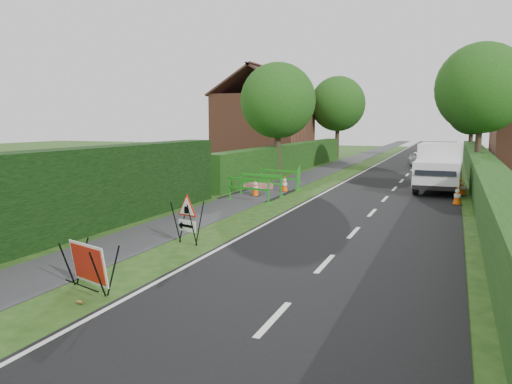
% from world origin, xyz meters
% --- Properties ---
extents(ground, '(120.00, 120.00, 0.00)m').
position_xyz_m(ground, '(0.00, 0.00, 0.00)').
color(ground, '#1E3F12').
rests_on(ground, ground).
extents(road_surface, '(6.00, 90.00, 0.02)m').
position_xyz_m(road_surface, '(2.50, 35.00, 0.00)').
color(road_surface, black).
rests_on(road_surface, ground).
extents(footpath, '(2.00, 90.00, 0.02)m').
position_xyz_m(footpath, '(-3.00, 35.00, 0.01)').
color(footpath, '#2D2D30').
rests_on(footpath, ground).
extents(hedge_west_near, '(1.10, 18.00, 2.50)m').
position_xyz_m(hedge_west_near, '(-5.00, 0.00, 0.00)').
color(hedge_west_near, black).
rests_on(hedge_west_near, ground).
extents(hedge_west_far, '(1.00, 24.00, 1.80)m').
position_xyz_m(hedge_west_far, '(-5.00, 22.00, 0.00)').
color(hedge_west_far, '#14380F').
rests_on(hedge_west_far, ground).
extents(hedge_east, '(1.20, 50.00, 1.50)m').
position_xyz_m(hedge_east, '(6.50, 16.00, 0.00)').
color(hedge_east, '#14380F').
rests_on(hedge_east, ground).
extents(house_west, '(7.50, 7.40, 7.88)m').
position_xyz_m(house_west, '(-10.00, 30.00, 2.90)').
color(house_west, brown).
rests_on(house_west, ground).
extents(tree_nw, '(4.40, 4.40, 6.70)m').
position_xyz_m(tree_nw, '(-4.60, 18.00, 4.48)').
color(tree_nw, '#2D2116').
rests_on(tree_nw, ground).
extents(tree_ne, '(5.20, 5.20, 7.79)m').
position_xyz_m(tree_ne, '(6.40, 22.00, 5.17)').
color(tree_ne, '#2D2116').
rests_on(tree_ne, ground).
extents(tree_fw, '(4.80, 4.80, 7.24)m').
position_xyz_m(tree_fw, '(-4.60, 34.00, 4.83)').
color(tree_fw, '#2D2116').
rests_on(tree_fw, ground).
extents(tree_fe, '(4.20, 4.20, 6.33)m').
position_xyz_m(tree_fe, '(6.40, 38.00, 4.22)').
color(tree_fe, '#2D2116').
rests_on(tree_fe, ground).
extents(red_rect_sign, '(1.24, 0.96, 0.94)m').
position_xyz_m(red_rect_sign, '(-1.28, -2.49, 0.54)').
color(red_rect_sign, black).
rests_on(red_rect_sign, ground).
extents(triangle_sign, '(0.97, 0.97, 1.14)m').
position_xyz_m(triangle_sign, '(-1.40, 1.49, 0.79)').
color(triangle_sign, black).
rests_on(triangle_sign, ground).
extents(works_van, '(2.10, 4.98, 2.24)m').
position_xyz_m(works_van, '(4.52, 15.06, 1.19)').
color(works_van, silver).
rests_on(works_van, ground).
extents(traffic_cone_0, '(0.38, 0.38, 0.79)m').
position_xyz_m(traffic_cone_0, '(5.33, 11.07, 0.39)').
color(traffic_cone_0, black).
rests_on(traffic_cone_0, ground).
extents(traffic_cone_1, '(0.38, 0.38, 0.79)m').
position_xyz_m(traffic_cone_1, '(5.56, 13.84, 0.39)').
color(traffic_cone_1, black).
rests_on(traffic_cone_1, ground).
extents(traffic_cone_2, '(0.38, 0.38, 0.79)m').
position_xyz_m(traffic_cone_2, '(5.43, 16.58, 0.39)').
color(traffic_cone_2, black).
rests_on(traffic_cone_2, ground).
extents(traffic_cone_3, '(0.38, 0.38, 0.79)m').
position_xyz_m(traffic_cone_3, '(-2.95, 10.33, 0.39)').
color(traffic_cone_3, black).
rests_on(traffic_cone_3, ground).
extents(traffic_cone_4, '(0.38, 0.38, 0.79)m').
position_xyz_m(traffic_cone_4, '(-2.19, 12.11, 0.39)').
color(traffic_cone_4, black).
rests_on(traffic_cone_4, ground).
extents(ped_barrier_0, '(2.08, 0.87, 1.00)m').
position_xyz_m(ped_barrier_0, '(-2.64, 8.79, 0.63)').
color(ped_barrier_0, '#1D921A').
rests_on(ped_barrier_0, ground).
extents(ped_barrier_1, '(2.08, 0.49, 1.00)m').
position_xyz_m(ped_barrier_1, '(-2.81, 10.61, 0.63)').
color(ped_barrier_1, '#1D921A').
rests_on(ped_barrier_1, ground).
extents(ped_barrier_2, '(2.09, 0.69, 1.00)m').
position_xyz_m(ped_barrier_2, '(-2.71, 12.80, 0.63)').
color(ped_barrier_2, '#1D921A').
rests_on(ped_barrier_2, ground).
extents(ped_barrier_3, '(0.85, 2.08, 1.00)m').
position_xyz_m(ped_barrier_3, '(-2.08, 14.08, 0.63)').
color(ped_barrier_3, '#1D921A').
rests_on(ped_barrier_3, ground).
extents(redwhite_plank, '(1.49, 0.24, 0.25)m').
position_xyz_m(redwhite_plank, '(-2.93, 10.58, 0.00)').
color(redwhite_plank, red).
rests_on(redwhite_plank, ground).
extents(litter_can, '(0.12, 0.07, 0.07)m').
position_xyz_m(litter_can, '(-0.97, -3.10, 0.00)').
color(litter_can, '#BF7F4C').
rests_on(litter_can, ground).
extents(hatchback_car, '(2.29, 3.73, 1.18)m').
position_xyz_m(hatchback_car, '(2.97, 27.83, 0.59)').
color(hatchback_car, silver).
rests_on(hatchback_car, ground).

